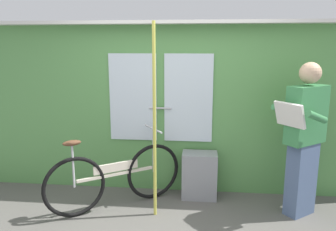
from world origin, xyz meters
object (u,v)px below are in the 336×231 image
Objects in this scene: bicycle_near_door at (116,177)px; handrail_pole at (154,123)px; trash_bin_by_wall at (199,175)px; passenger_reading_newspaper at (304,137)px.

bicycle_near_door is 0.66× the size of handrail_pole.
bicycle_near_door reaches higher than trash_bin_by_wall.
bicycle_near_door is 0.85m from handrail_pole.
handrail_pole reaches higher than trash_bin_by_wall.
handrail_pole is at bearing -31.02° from passenger_reading_newspaper.
trash_bin_by_wall is at bearing -14.13° from bicycle_near_door.
handrail_pole is (-1.61, -0.19, 0.16)m from passenger_reading_newspaper.
trash_bin_by_wall is 1.04m from handrail_pole.
handrail_pole is at bearing -50.50° from bicycle_near_door.
bicycle_near_door is 1.04m from trash_bin_by_wall.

